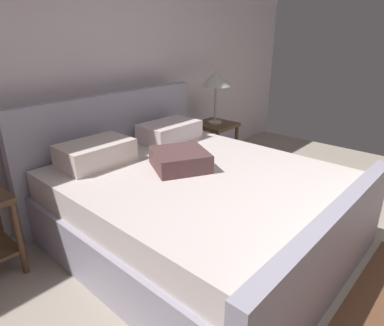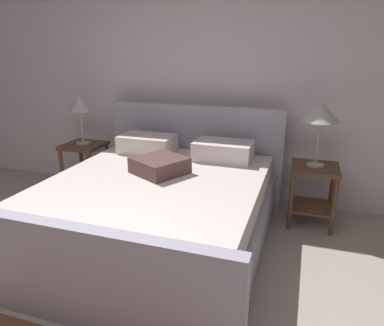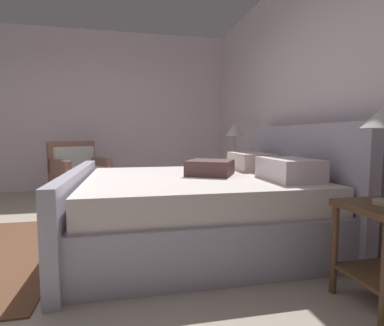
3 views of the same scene
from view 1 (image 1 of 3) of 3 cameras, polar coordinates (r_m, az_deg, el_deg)
name	(u,v)px [view 1 (image 1 of 3)]	position (r m, az deg, el deg)	size (l,w,h in m)	color
wall_back	(95,52)	(3.37, -16.11, 17.71)	(6.46, 0.12, 2.87)	silver
bed	(192,202)	(2.69, -0.05, -6.71)	(1.96, 2.21, 1.09)	#A6A1B4
nightstand_right	(214,139)	(4.04, 3.84, 4.08)	(0.44, 0.44, 0.60)	brown
table_lamp_right	(216,80)	(3.89, 4.10, 13.97)	(0.34, 0.34, 0.61)	#B7B293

